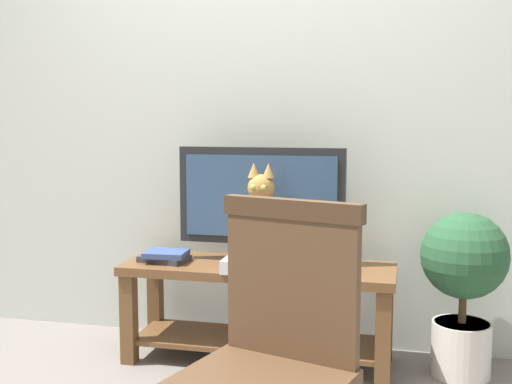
% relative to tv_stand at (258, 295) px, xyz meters
% --- Properties ---
extents(back_wall, '(7.00, 0.12, 2.80)m').
position_rel_tv_stand_xyz_m(back_wall, '(-0.03, 0.37, 1.06)').
color(back_wall, '#B7BCB2').
rests_on(back_wall, ground).
extents(tv_stand, '(1.34, 0.44, 0.49)m').
position_rel_tv_stand_xyz_m(tv_stand, '(0.00, 0.00, 0.00)').
color(tv_stand, brown).
rests_on(tv_stand, ground).
extents(tv, '(0.84, 0.20, 0.58)m').
position_rel_tv_stand_xyz_m(tv, '(0.00, 0.06, 0.47)').
color(tv, black).
rests_on(tv, tv_stand).
extents(media_box, '(0.35, 0.29, 0.06)m').
position_rel_tv_stand_xyz_m(media_box, '(0.05, -0.10, 0.19)').
color(media_box, '#BCBCC1').
rests_on(media_box, tv_stand).
extents(cat, '(0.24, 0.30, 0.45)m').
position_rel_tv_stand_xyz_m(cat, '(0.05, -0.11, 0.39)').
color(cat, olive).
rests_on(cat, media_box).
extents(wooden_chair, '(0.58, 0.58, 0.97)m').
position_rel_tv_stand_xyz_m(wooden_chair, '(0.33, -1.24, 0.22)').
color(wooden_chair, '#513823').
rests_on(wooden_chair, ground).
extents(book_stack, '(0.26, 0.20, 0.06)m').
position_rel_tv_stand_xyz_m(book_stack, '(-0.47, -0.05, 0.18)').
color(book_stack, '#2D2D33').
rests_on(book_stack, tv_stand).
extents(potted_plant, '(0.40, 0.40, 0.78)m').
position_rel_tv_stand_xyz_m(potted_plant, '(0.98, 0.05, 0.13)').
color(potted_plant, beige).
rests_on(potted_plant, ground).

